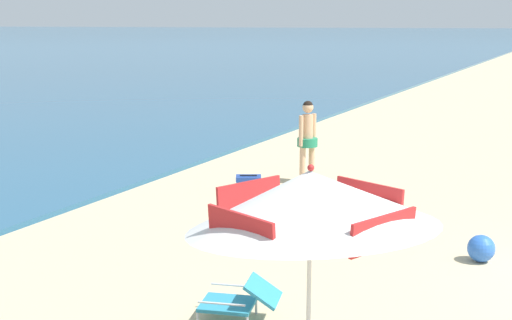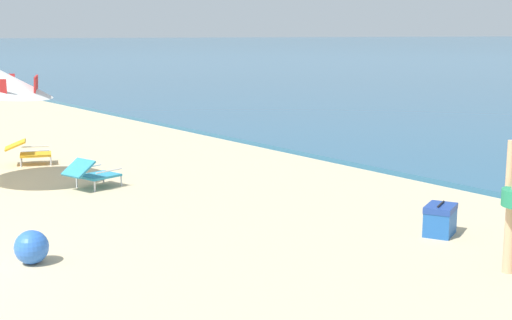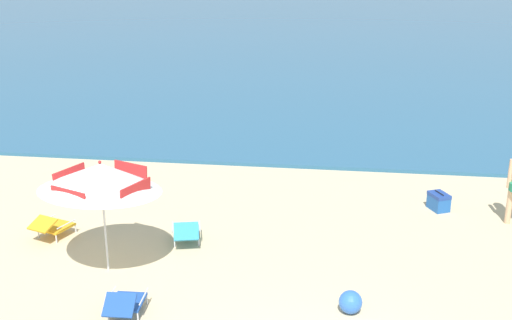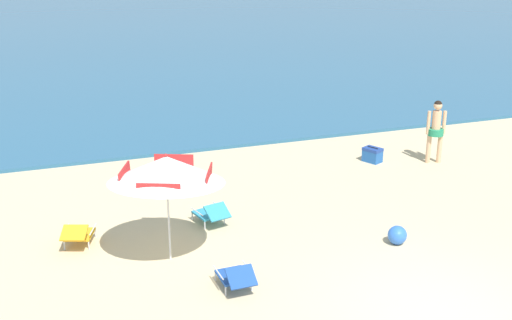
{
  "view_description": "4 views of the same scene",
  "coord_description": "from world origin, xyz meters",
  "px_view_note": "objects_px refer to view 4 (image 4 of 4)",
  "views": [
    {
      "loc": [
        -9.31,
        1.33,
        3.37
      ],
      "look_at": [
        -0.32,
        5.63,
        1.4
      ],
      "focal_mm": 49.04,
      "sensor_mm": 36.0,
      "label": 1
    },
    {
      "loc": [
        8.39,
        0.02,
        2.6
      ],
      "look_at": [
        -0.02,
        6.28,
        0.71
      ],
      "focal_mm": 48.98,
      "sensor_mm": 36.0,
      "label": 2
    },
    {
      "loc": [
        0.39,
        -6.95,
        5.83
      ],
      "look_at": [
        -1.47,
        6.85,
        1.15
      ],
      "focal_mm": 45.16,
      "sensor_mm": 36.0,
      "label": 3
    },
    {
      "loc": [
        -6.13,
        -8.05,
        6.06
      ],
      "look_at": [
        -0.99,
        6.43,
        0.75
      ],
      "focal_mm": 46.52,
      "sensor_mm": 36.0,
      "label": 4
    }
  ],
  "objects_px": {
    "person_standing_near_shore": "(436,127)",
    "beach_ball": "(397,235)",
    "beach_umbrella_striped_main": "(166,169)",
    "lounge_chair_under_umbrella": "(78,234)",
    "cooler_box": "(372,155)",
    "lounge_chair_facing_sea": "(211,213)",
    "lounge_chair_beside_umbrella": "(236,276)"
  },
  "relations": [
    {
      "from": "lounge_chair_facing_sea",
      "to": "person_standing_near_shore",
      "type": "distance_m",
      "value": 7.2
    },
    {
      "from": "beach_umbrella_striped_main",
      "to": "lounge_chair_beside_umbrella",
      "type": "height_order",
      "value": "beach_umbrella_striped_main"
    },
    {
      "from": "lounge_chair_facing_sea",
      "to": "cooler_box",
      "type": "height_order",
      "value": "lounge_chair_facing_sea"
    },
    {
      "from": "lounge_chair_facing_sea",
      "to": "person_standing_near_shore",
      "type": "xyz_separation_m",
      "value": [
        6.9,
        1.89,
        0.75
      ]
    },
    {
      "from": "lounge_chair_under_umbrella",
      "to": "cooler_box",
      "type": "bearing_deg",
      "value": 17.85
    },
    {
      "from": "lounge_chair_facing_sea",
      "to": "beach_ball",
      "type": "height_order",
      "value": "lounge_chair_facing_sea"
    },
    {
      "from": "beach_umbrella_striped_main",
      "to": "beach_ball",
      "type": "distance_m",
      "value": 4.9
    },
    {
      "from": "beach_ball",
      "to": "lounge_chair_beside_umbrella",
      "type": "bearing_deg",
      "value": -170.14
    },
    {
      "from": "lounge_chair_under_umbrella",
      "to": "lounge_chair_beside_umbrella",
      "type": "height_order",
      "value": "lounge_chair_beside_umbrella"
    },
    {
      "from": "beach_umbrella_striped_main",
      "to": "cooler_box",
      "type": "height_order",
      "value": "beach_umbrella_striped_main"
    },
    {
      "from": "lounge_chair_under_umbrella",
      "to": "lounge_chair_facing_sea",
      "type": "xyz_separation_m",
      "value": [
        2.84,
        0.12,
        -0.01
      ]
    },
    {
      "from": "lounge_chair_facing_sea",
      "to": "lounge_chair_beside_umbrella",
      "type": "bearing_deg",
      "value": -97.08
    },
    {
      "from": "lounge_chair_beside_umbrella",
      "to": "cooler_box",
      "type": "height_order",
      "value": "lounge_chair_beside_umbrella"
    },
    {
      "from": "beach_ball",
      "to": "cooler_box",
      "type": "bearing_deg",
      "value": 66.6
    },
    {
      "from": "lounge_chair_under_umbrella",
      "to": "cooler_box",
      "type": "height_order",
      "value": "lounge_chair_under_umbrella"
    },
    {
      "from": "lounge_chair_beside_umbrella",
      "to": "lounge_chair_under_umbrella",
      "type": "bearing_deg",
      "value": 132.55
    },
    {
      "from": "lounge_chair_under_umbrella",
      "to": "cooler_box",
      "type": "distance_m",
      "value": 8.6
    },
    {
      "from": "lounge_chair_under_umbrella",
      "to": "person_standing_near_shore",
      "type": "distance_m",
      "value": 9.97
    },
    {
      "from": "lounge_chair_beside_umbrella",
      "to": "lounge_chair_facing_sea",
      "type": "distance_m",
      "value": 2.85
    },
    {
      "from": "lounge_chair_beside_umbrella",
      "to": "cooler_box",
      "type": "bearing_deg",
      "value": 43.15
    },
    {
      "from": "cooler_box",
      "to": "lounge_chair_facing_sea",
      "type": "bearing_deg",
      "value": -154.79
    },
    {
      "from": "lounge_chair_under_umbrella",
      "to": "person_standing_near_shore",
      "type": "relative_size",
      "value": 0.57
    },
    {
      "from": "person_standing_near_shore",
      "to": "beach_ball",
      "type": "height_order",
      "value": "person_standing_near_shore"
    },
    {
      "from": "lounge_chair_under_umbrella",
      "to": "beach_umbrella_striped_main",
      "type": "bearing_deg",
      "value": -35.89
    },
    {
      "from": "beach_umbrella_striped_main",
      "to": "person_standing_near_shore",
      "type": "xyz_separation_m",
      "value": [
        8.1,
        3.19,
        -0.85
      ]
    },
    {
      "from": "lounge_chair_beside_umbrella",
      "to": "cooler_box",
      "type": "distance_m",
      "value": 7.81
    },
    {
      "from": "lounge_chair_under_umbrella",
      "to": "lounge_chair_beside_umbrella",
      "type": "relative_size",
      "value": 1.09
    },
    {
      "from": "lounge_chair_beside_umbrella",
      "to": "beach_ball",
      "type": "relative_size",
      "value": 2.34
    },
    {
      "from": "beach_umbrella_striped_main",
      "to": "lounge_chair_beside_umbrella",
      "type": "bearing_deg",
      "value": -60.82
    },
    {
      "from": "beach_ball",
      "to": "lounge_chair_facing_sea",
      "type": "bearing_deg",
      "value": 146.56
    },
    {
      "from": "beach_umbrella_striped_main",
      "to": "lounge_chair_facing_sea",
      "type": "relative_size",
      "value": 3.07
    },
    {
      "from": "beach_umbrella_striped_main",
      "to": "lounge_chair_beside_umbrella",
      "type": "relative_size",
      "value": 3.32
    }
  ]
}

